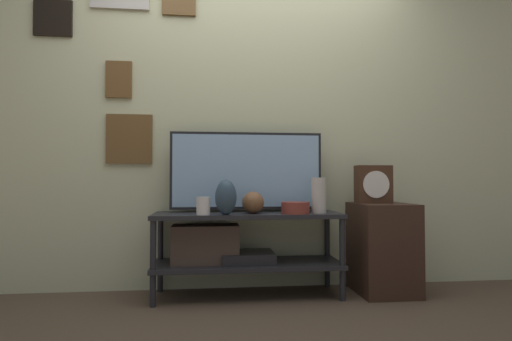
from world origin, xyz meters
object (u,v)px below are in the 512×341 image
at_px(vase_round_glass, 253,202).
at_px(vase_tall_ceramic, 319,195).
at_px(vase_urn_stoneware, 226,197).
at_px(candle_jar, 203,206).
at_px(television, 246,171).
at_px(mantel_clock, 373,184).
at_px(vase_wide_bowl, 295,208).

distance_m(vase_round_glass, vase_tall_ceramic, 0.46).
relative_size(vase_urn_stoneware, vase_round_glass, 1.53).
xyz_separation_m(vase_round_glass, vase_tall_ceramic, (0.46, -0.02, 0.05)).
xyz_separation_m(vase_urn_stoneware, candle_jar, (-0.15, 0.01, -0.06)).
bearing_deg(vase_urn_stoneware, candle_jar, 177.62).
distance_m(television, vase_round_glass, 0.27).
xyz_separation_m(vase_tall_ceramic, candle_jar, (-0.79, -0.07, -0.06)).
height_order(television, candle_jar, television).
distance_m(vase_urn_stoneware, vase_round_glass, 0.21).
relative_size(vase_urn_stoneware, mantel_clock, 0.84).
relative_size(vase_wide_bowl, vase_round_glass, 1.28).
relative_size(television, vase_urn_stoneware, 4.73).
distance_m(vase_wide_bowl, vase_urn_stoneware, 0.48).
xyz_separation_m(vase_round_glass, candle_jar, (-0.34, -0.08, -0.02)).
xyz_separation_m(candle_jar, mantel_clock, (1.22, 0.15, 0.14)).
bearing_deg(vase_wide_bowl, television, 148.01).
height_order(vase_wide_bowl, vase_urn_stoneware, vase_urn_stoneware).
distance_m(vase_tall_ceramic, candle_jar, 0.80).
bearing_deg(television, vase_urn_stoneware, -122.68).
relative_size(candle_jar, mantel_clock, 0.43).
height_order(vase_round_glass, candle_jar, vase_round_glass).
xyz_separation_m(vase_urn_stoneware, mantel_clock, (1.07, 0.15, 0.08)).
height_order(television, vase_wide_bowl, television).
bearing_deg(television, candle_jar, -142.07).
xyz_separation_m(vase_tall_ceramic, mantel_clock, (0.43, 0.08, 0.08)).
height_order(vase_wide_bowl, vase_round_glass, vase_round_glass).
bearing_deg(mantel_clock, vase_round_glass, -175.94).
distance_m(vase_wide_bowl, vase_tall_ceramic, 0.19).
bearing_deg(television, vase_round_glass, -77.48).
bearing_deg(mantel_clock, vase_urn_stoneware, -171.91).
distance_m(vase_wide_bowl, candle_jar, 0.62).
bearing_deg(vase_tall_ceramic, mantel_clock, 10.72).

